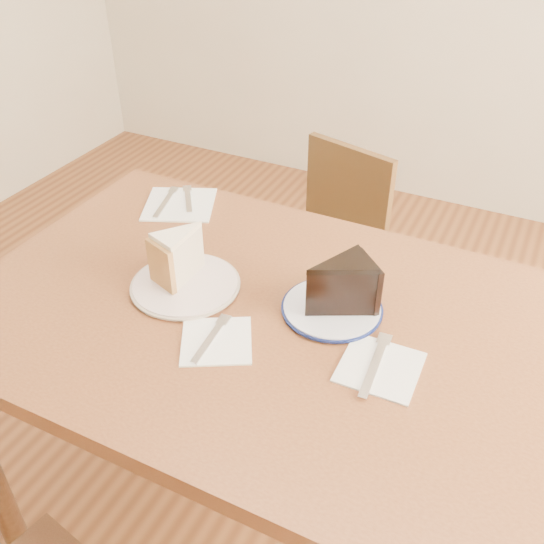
{
  "coord_description": "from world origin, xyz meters",
  "views": [
    {
      "loc": [
        0.44,
        -0.82,
        1.52
      ],
      "look_at": [
        -0.0,
        0.07,
        0.8
      ],
      "focal_mm": 40.0,
      "sensor_mm": 36.0,
      "label": 1
    }
  ],
  "objects": [
    {
      "name": "plate_navy",
      "position": [
        0.13,
        0.06,
        0.76
      ],
      "size": [
        0.19,
        0.19,
        0.01
      ],
      "primitive_type": "cylinder",
      "color": "silver",
      "rests_on": "table"
    },
    {
      "name": "carrot_cake",
      "position": [
        -0.18,
        0.02,
        0.81
      ],
      "size": [
        0.11,
        0.12,
        0.1
      ],
      "primitive_type": null,
      "rotation": [
        0.0,
        0.0,
        -0.34
      ],
      "color": "beige",
      "rests_on": "plate_cream"
    },
    {
      "name": "chair_far",
      "position": [
        -0.13,
        0.71,
        0.42
      ],
      "size": [
        0.45,
        0.45,
        0.75
      ],
      "rotation": [
        0.0,
        0.0,
        2.87
      ],
      "color": "#362110",
      "rests_on": "ground"
    },
    {
      "name": "plate_cream",
      "position": [
        -0.17,
        -0.0,
        0.76
      ],
      "size": [
        0.22,
        0.22,
        0.01
      ],
      "primitive_type": "cylinder",
      "color": "silver",
      "rests_on": "table"
    },
    {
      "name": "chocolate_cake",
      "position": [
        0.14,
        0.06,
        0.81
      ],
      "size": [
        0.15,
        0.15,
        0.1
      ],
      "primitive_type": null,
      "rotation": [
        0.0,
        0.0,
        2.38
      ],
      "color": "black",
      "rests_on": "plate_navy"
    },
    {
      "name": "table",
      "position": [
        0.0,
        0.0,
        0.65
      ],
      "size": [
        1.2,
        0.8,
        0.75
      ],
      "color": "#472513",
      "rests_on": "ground"
    },
    {
      "name": "fork_spare",
      "position": [
        -0.36,
        0.31,
        0.76
      ],
      "size": [
        0.09,
        0.12,
        0.0
      ],
      "primitive_type": "cube",
      "rotation": [
        0.0,
        0.0,
        0.62
      ],
      "color": "silver",
      "rests_on": "napkin_spare"
    },
    {
      "name": "ground",
      "position": [
        0.0,
        0.0,
        0.0
      ],
      "size": [
        4.0,
        4.0,
        0.0
      ],
      "primitive_type": "plane",
      "color": "#492613",
      "rests_on": "ground"
    },
    {
      "name": "napkin_navy",
      "position": [
        0.27,
        -0.05,
        0.75
      ],
      "size": [
        0.14,
        0.14,
        0.0
      ],
      "primitive_type": "cube",
      "rotation": [
        0.0,
        0.0,
        0.03
      ],
      "color": "white",
      "rests_on": "table"
    },
    {
      "name": "napkin_cream",
      "position": [
        -0.03,
        -0.12,
        0.75
      ],
      "size": [
        0.18,
        0.18,
        0.0
      ],
      "primitive_type": "cube",
      "rotation": [
        0.0,
        0.0,
        0.51
      ],
      "color": "white",
      "rests_on": "table"
    },
    {
      "name": "knife_spare",
      "position": [
        -0.41,
        0.27,
        0.76
      ],
      "size": [
        0.06,
        0.16,
        0.0
      ],
      "primitive_type": "cube",
      "rotation": [
        0.0,
        0.0,
        0.28
      ],
      "color": "white",
      "rests_on": "napkin_spare"
    },
    {
      "name": "fork_cream",
      "position": [
        -0.04,
        -0.12,
        0.76
      ],
      "size": [
        0.03,
        0.14,
        0.0
      ],
      "primitive_type": "cube",
      "rotation": [
        0.0,
        0.0,
        0.09
      ],
      "color": "silver",
      "rests_on": "napkin_cream"
    },
    {
      "name": "knife_navy",
      "position": [
        0.26,
        -0.05,
        0.76
      ],
      "size": [
        0.03,
        0.17,
        0.0
      ],
      "primitive_type": "cube",
      "rotation": [
        0.0,
        0.0,
        0.08
      ],
      "color": "white",
      "rests_on": "napkin_navy"
    },
    {
      "name": "napkin_spare",
      "position": [
        -0.37,
        0.28,
        0.75
      ],
      "size": [
        0.23,
        0.23,
        0.0
      ],
      "primitive_type": "cube",
      "rotation": [
        0.0,
        0.0,
        0.42
      ],
      "color": "white",
      "rests_on": "table"
    }
  ]
}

